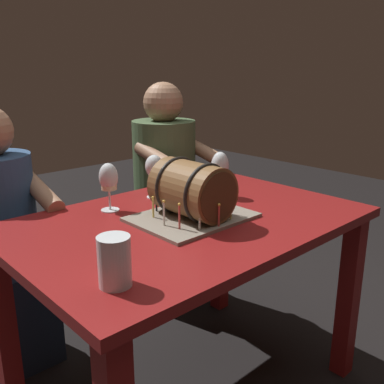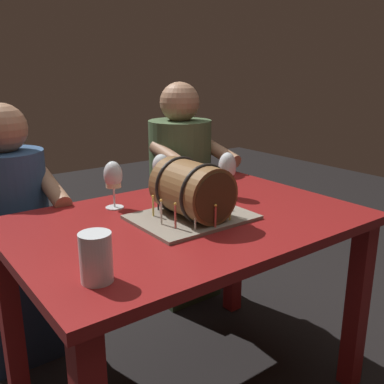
# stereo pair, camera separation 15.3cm
# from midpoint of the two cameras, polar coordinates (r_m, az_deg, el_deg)

# --- Properties ---
(dining_table) EXTENTS (1.25, 0.85, 0.75)m
(dining_table) POSITION_cam_midpoint_polar(r_m,az_deg,el_deg) (1.62, 2.26, -7.36)
(dining_table) COLOR maroon
(dining_table) RESTS_ON ground
(barrel_cake) EXTENTS (0.41, 0.31, 0.22)m
(barrel_cake) POSITION_cam_midpoint_polar(r_m,az_deg,el_deg) (1.53, 2.86, -0.11)
(barrel_cake) COLOR gray
(barrel_cake) RESTS_ON dining_table
(wine_glass_empty) EXTENTS (0.07, 0.07, 0.18)m
(wine_glass_empty) POSITION_cam_midpoint_polar(r_m,az_deg,el_deg) (1.80, -1.63, 3.32)
(wine_glass_empty) COLOR white
(wine_glass_empty) RESTS_ON dining_table
(wine_glass_red) EXTENTS (0.07, 0.07, 0.19)m
(wine_glass_red) POSITION_cam_midpoint_polar(r_m,az_deg,el_deg) (1.81, 7.08, 3.03)
(wine_glass_red) COLOR white
(wine_glass_red) RESTS_ON dining_table
(wine_glass_white) EXTENTS (0.07, 0.07, 0.18)m
(wine_glass_white) POSITION_cam_midpoint_polar(r_m,az_deg,el_deg) (1.66, -7.75, 1.89)
(wine_glass_white) COLOR white
(wine_glass_white) RESTS_ON dining_table
(beer_pint) EXTENTS (0.08, 0.08, 0.13)m
(beer_pint) POSITION_cam_midpoint_polar(r_m,az_deg,el_deg) (1.11, -8.63, -8.71)
(beer_pint) COLOR white
(beer_pint) RESTS_ON dining_table
(person_seated_left) EXTENTS (0.36, 0.46, 1.14)m
(person_seated_left) POSITION_cam_midpoint_polar(r_m,az_deg,el_deg) (2.04, -20.16, -6.90)
(person_seated_left) COLOR #1B2D46
(person_seated_left) RESTS_ON ground
(person_seated_right) EXTENTS (0.37, 0.46, 1.21)m
(person_seated_right) POSITION_cam_midpoint_polar(r_m,az_deg,el_deg) (2.40, 0.34, -1.29)
(person_seated_right) COLOR #2A3A24
(person_seated_right) RESTS_ON ground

